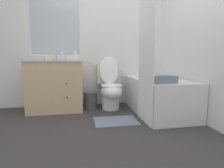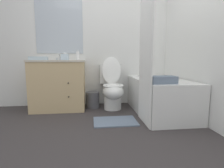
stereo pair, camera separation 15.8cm
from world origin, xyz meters
name	(u,v)px [view 2 (the right image)]	position (x,y,z in m)	size (l,w,h in m)	color
ground_plane	(114,141)	(0.00, 0.00, 0.00)	(14.00, 14.00, 0.00)	#383333
wall_back	(103,37)	(-0.01, 1.62, 1.25)	(8.00, 0.06, 2.50)	silver
wall_right	(190,31)	(1.23, 0.80, 1.25)	(0.05, 2.59, 2.50)	silver
vanity_cabinet	(59,84)	(-0.77, 1.31, 0.43)	(0.88, 0.59, 0.83)	tan
sink_faucet	(60,58)	(-0.77, 1.52, 0.87)	(0.14, 0.12, 0.12)	silver
toilet	(112,88)	(0.13, 1.24, 0.36)	(0.40, 0.70, 0.89)	white
bathtub	(159,96)	(0.84, 0.90, 0.27)	(0.72, 1.38, 0.54)	white
shower_curtain	(146,52)	(0.47, 0.48, 0.93)	(0.02, 0.51, 1.85)	white
wastebasket	(93,100)	(-0.20, 1.33, 0.14)	(0.23, 0.23, 0.28)	#4C4C51
tissue_box	(65,57)	(-0.65, 1.30, 0.88)	(0.12, 0.14, 0.12)	silver
soap_dispenser	(78,55)	(-0.45, 1.33, 0.91)	(0.05, 0.05, 0.17)	white
hand_towel_folded	(38,58)	(-1.03, 1.15, 0.86)	(0.27, 0.13, 0.06)	silver
bath_towel_folded	(163,80)	(0.68, 0.42, 0.58)	(0.32, 0.19, 0.09)	slate
bath_mat	(115,121)	(0.09, 0.56, 0.01)	(0.58, 0.40, 0.02)	slate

